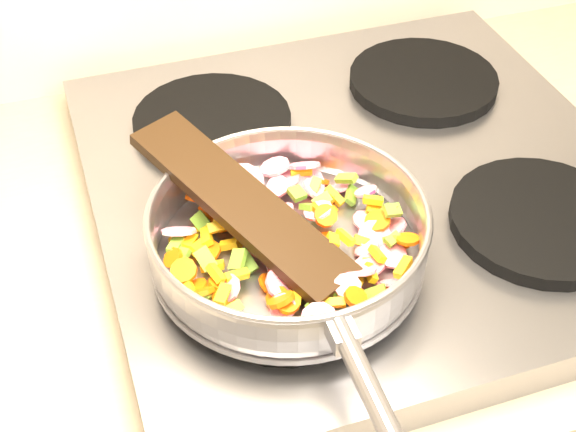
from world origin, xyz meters
name	(u,v)px	position (x,y,z in m)	size (l,w,h in m)	color
cooktop	(363,186)	(-0.70, 1.67, 0.92)	(0.60, 0.60, 0.04)	#939399
grate_fl	(286,283)	(-0.84, 1.52, 0.95)	(0.19, 0.19, 0.02)	black
grate_fr	(541,220)	(-0.56, 1.52, 0.95)	(0.19, 0.19, 0.02)	black
grate_bl	(212,121)	(-0.84, 1.81, 0.95)	(0.19, 0.19, 0.02)	black
grate_br	(423,81)	(-0.56, 1.81, 0.95)	(0.19, 0.19, 0.02)	black
saute_pan	(289,234)	(-0.83, 1.55, 0.99)	(0.31, 0.48, 0.06)	#9E9EA5
vegetable_heap	(294,244)	(-0.83, 1.55, 0.98)	(0.25, 0.25, 0.05)	#639A29
wooden_spatula	(240,203)	(-0.86, 1.59, 1.00)	(0.26, 0.06, 0.01)	black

